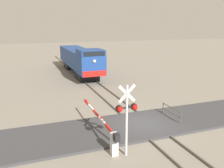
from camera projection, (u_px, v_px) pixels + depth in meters
name	position (u px, v px, depth m)	size (l,w,h in m)	color
ground_plane	(143.00, 125.00, 16.89)	(160.00, 160.00, 0.00)	gray
rail_track_left	(134.00, 126.00, 16.63)	(0.08, 80.00, 0.15)	#59544C
rail_track_right	(152.00, 123.00, 17.12)	(0.08, 80.00, 0.15)	#59544C
road_surface	(143.00, 124.00, 16.87)	(36.00, 4.55, 0.16)	#38383A
locomotive	(79.00, 59.00, 34.00)	(2.90, 15.70, 3.98)	black
crossing_signal	(127.00, 113.00, 12.46)	(1.18, 0.33, 3.92)	#ADADB2
crossing_gate	(108.00, 132.00, 13.76)	(0.36, 6.98, 1.40)	silver
guard_railing	(171.00, 112.00, 17.81)	(0.08, 2.31, 0.95)	#4C4742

